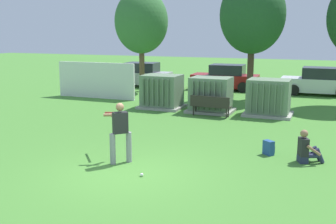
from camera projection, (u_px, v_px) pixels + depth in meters
ground_plane at (127, 174)px, 10.75m from camera, size 96.00×96.00×0.00m
fence_panel at (96, 80)px, 22.81m from camera, size 4.80×0.12×2.00m
transformer_west at (162, 92)px, 19.87m from camera, size 2.10×1.70×1.62m
transformer_mid_west at (211, 95)px, 18.88m from camera, size 2.10×1.70×1.62m
transformer_mid_east at (269, 98)px, 18.08m from camera, size 2.10×1.70×1.62m
park_bench at (210, 105)px, 17.86m from camera, size 1.82×0.51×0.92m
batter at (120, 129)px, 11.49m from camera, size 1.34×1.30×1.74m
sports_ball at (142, 175)px, 10.53m from camera, size 0.09×0.09×0.09m
seated_spectator at (307, 150)px, 11.61m from camera, size 0.79×0.66×0.96m
backpack at (269, 148)px, 12.37m from camera, size 0.38×0.37×0.44m
tree_left at (141, 22)px, 24.75m from camera, size 3.25×3.25×6.22m
tree_center_left at (252, 15)px, 21.53m from camera, size 3.46×3.46×6.61m
parked_car_leftmost at (141, 75)px, 27.78m from camera, size 4.31×2.15×1.62m
parked_car_left_of_center at (226, 78)px, 26.12m from camera, size 4.26×2.05×1.62m
parked_car_right_of_center at (319, 82)px, 24.04m from camera, size 4.22×1.95×1.62m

